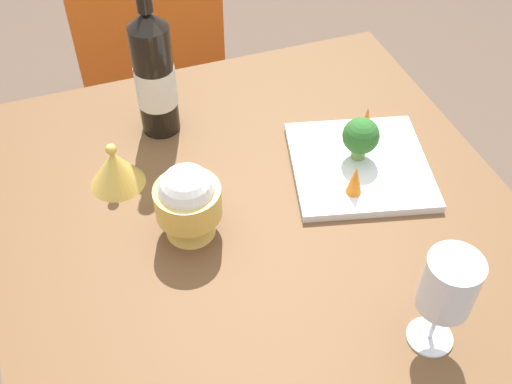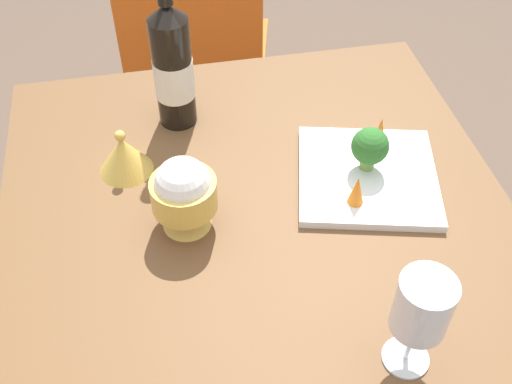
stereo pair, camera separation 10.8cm
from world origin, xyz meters
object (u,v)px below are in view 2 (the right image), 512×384
at_px(wine_glass, 422,308).
at_px(serving_plate, 367,176).
at_px(broccoli_floret, 370,147).
at_px(rice_bowl_lid, 124,155).
at_px(rice_bowl, 184,194).
at_px(chair_near_window, 196,46).
at_px(carrot_garnish_right, 357,190).
at_px(wine_bottle, 173,66).
at_px(carrot_garnish_left, 380,133).

bearing_deg(wine_glass, serving_plate, 170.38).
bearing_deg(broccoli_floret, rice_bowl_lid, -102.47).
xyz_separation_m(rice_bowl, serving_plate, (-0.04, 0.34, -0.07)).
distance_m(chair_near_window, wine_glass, 1.24).
bearing_deg(broccoli_floret, serving_plate, -8.80).
height_order(rice_bowl_lid, carrot_garnish_right, rice_bowl_lid).
xyz_separation_m(broccoli_floret, carrot_garnish_right, (0.08, -0.05, -0.02)).
height_order(wine_bottle, rice_bowl_lid, wine_bottle).
height_order(wine_bottle, carrot_garnish_right, wine_bottle).
distance_m(rice_bowl, carrot_garnish_right, 0.29).
bearing_deg(chair_near_window, rice_bowl, -82.72).
xyz_separation_m(chair_near_window, wine_glass, (1.18, 0.17, 0.33)).
bearing_deg(chair_near_window, carrot_garnish_left, -56.03).
xyz_separation_m(chair_near_window, carrot_garnish_right, (0.89, 0.18, 0.25)).
relative_size(wine_glass, rice_bowl_lid, 1.79).
xyz_separation_m(wine_glass, rice_bowl, (-0.32, -0.28, -0.05)).
xyz_separation_m(chair_near_window, broccoli_floret, (0.81, 0.23, 0.27)).
bearing_deg(chair_near_window, wine_bottle, -84.68).
bearing_deg(carrot_garnish_left, wine_glass, -13.37).
height_order(chair_near_window, carrot_garnish_right, chair_near_window).
xyz_separation_m(serving_plate, carrot_garnish_left, (-0.07, 0.04, 0.04)).
height_order(serving_plate, carrot_garnish_right, carrot_garnish_right).
height_order(chair_near_window, rice_bowl, rice_bowl).
xyz_separation_m(wine_bottle, wine_glass, (0.60, 0.26, -0.00)).
height_order(broccoli_floret, carrot_garnish_left, broccoli_floret).
relative_size(rice_bowl_lid, serving_plate, 0.33).
distance_m(wine_glass, carrot_garnish_left, 0.44).
relative_size(wine_bottle, rice_bowl_lid, 3.28).
distance_m(wine_bottle, rice_bowl_lid, 0.19).
bearing_deg(carrot_garnish_left, wine_bottle, -115.85).
relative_size(wine_glass, broccoli_floret, 2.09).
bearing_deg(rice_bowl_lid, broccoli_floret, 77.53).
xyz_separation_m(rice_bowl_lid, carrot_garnish_left, (0.05, 0.47, 0.01)).
height_order(wine_bottle, wine_glass, wine_bottle).
xyz_separation_m(rice_bowl, rice_bowl_lid, (-0.16, -0.10, -0.04)).
height_order(wine_bottle, carrot_garnish_left, wine_bottle).
relative_size(chair_near_window, wine_glass, 4.75).
distance_m(rice_bowl, carrot_garnish_left, 0.39).
xyz_separation_m(carrot_garnish_left, carrot_garnish_right, (0.13, -0.08, -0.00)).
relative_size(rice_bowl, broccoli_floret, 1.65).
bearing_deg(carrot_garnish_left, broccoli_floret, -37.07).
bearing_deg(chair_near_window, serving_plate, -60.02).
relative_size(chair_near_window, rice_bowl_lid, 8.50).
bearing_deg(rice_bowl, serving_plate, 97.47).
height_order(rice_bowl_lid, serving_plate, rice_bowl_lid).
xyz_separation_m(serving_plate, broccoli_floret, (-0.02, 0.00, 0.06)).
bearing_deg(serving_plate, carrot_garnish_right, -34.70).
bearing_deg(rice_bowl, rice_bowl_lid, -148.47).
relative_size(wine_bottle, carrot_garnish_left, 4.74).
bearing_deg(rice_bowl, wine_bottle, 176.77).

